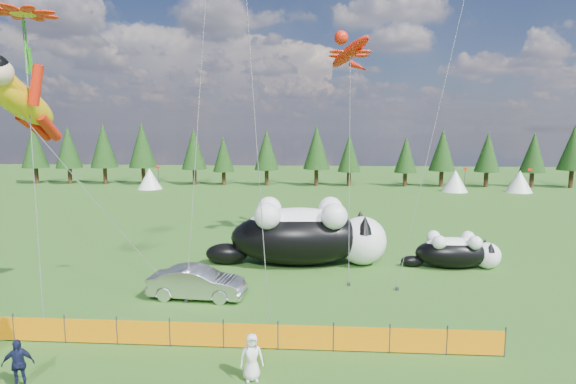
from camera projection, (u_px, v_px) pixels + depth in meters
The scene contains 12 objects.
ground at pixel (215, 314), 19.49m from camera, with size 160.00×160.00×0.00m, color #0E3309.
safety_fence at pixel (197, 334), 16.45m from camera, with size 22.06×0.06×1.10m.
tree_line at pixel (286, 157), 63.40m from camera, with size 90.00×4.00×8.00m, color black, non-canonical shape.
festival_tents at pixel (368, 180), 58.11m from camera, with size 50.00×3.20×2.80m, color white, non-canonical shape.
cat_large at pixel (307, 234), 26.46m from camera, with size 10.73×4.25×3.87m.
cat_small at pixel (457, 251), 25.88m from camera, with size 5.64×2.01×2.04m.
car at pixel (197, 283), 21.25m from camera, with size 1.58×4.53×1.49m, color silver.
spectator_c at pixel (18, 364), 13.79m from camera, with size 0.93×0.48×1.59m, color #141837.
spectator_e at pixel (252, 357), 14.27m from camera, with size 0.75×0.49×1.53m, color white.
superhero_kite at pixel (22, 102), 18.33m from camera, with size 7.15×4.99×11.70m.
gecko_kite at pixel (350, 52), 29.19m from camera, with size 5.42×11.34×15.14m.
flower_kite at pixel (23, 17), 18.84m from camera, with size 3.76×5.04×13.21m.
Camera 1 is at (4.36, -18.32, 7.96)m, focal length 28.00 mm.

